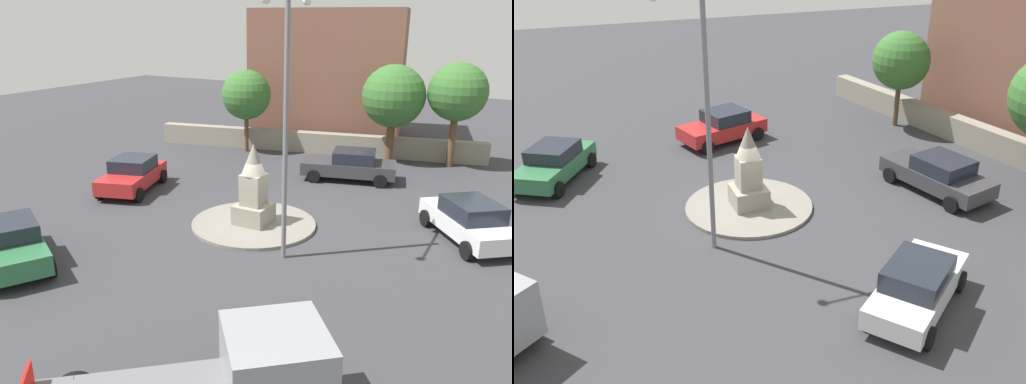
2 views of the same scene
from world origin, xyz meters
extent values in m
plane|color=#38383D|center=(0.00, 0.00, 0.00)|extent=(80.00, 80.00, 0.00)
cylinder|color=gray|center=(0.00, 0.00, 0.06)|extent=(4.78, 4.78, 0.12)
cube|color=gray|center=(0.00, 0.00, 0.49)|extent=(1.27, 1.27, 0.73)
cube|color=gray|center=(0.00, 0.00, 1.46)|extent=(0.83, 0.83, 1.20)
cone|color=gray|center=(0.00, 0.00, 2.64)|extent=(0.91, 0.91, 1.17)
cylinder|color=slate|center=(1.96, 2.26, 4.26)|extent=(0.16, 0.16, 8.52)
cube|color=#2D6B42|center=(6.73, -5.08, 0.64)|extent=(3.58, 4.53, 0.65)
cube|color=#1E232D|center=(6.69, -5.16, 1.23)|extent=(2.34, 2.45, 0.53)
cylinder|color=black|center=(6.68, -3.37, 0.32)|extent=(0.50, 0.67, 0.64)
cylinder|color=black|center=(8.21, -4.22, 0.32)|extent=(0.50, 0.67, 0.64)
cylinder|color=black|center=(5.25, -5.94, 0.32)|extent=(0.50, 0.67, 0.64)
cylinder|color=black|center=(6.78, -6.79, 0.32)|extent=(0.50, 0.67, 0.64)
cube|color=silver|center=(-2.55, 7.35, 0.63)|extent=(4.34, 3.93, 0.61)
cube|color=#1E232D|center=(-2.44, 7.44, 1.23)|extent=(2.52, 2.45, 0.60)
cylinder|color=black|center=(-3.18, 5.78, 0.32)|extent=(0.64, 0.57, 0.64)
cylinder|color=black|center=(-4.23, 7.10, 0.32)|extent=(0.64, 0.57, 0.64)
cylinder|color=black|center=(-0.88, 7.61, 0.32)|extent=(0.64, 0.57, 0.64)
cylinder|color=black|center=(-1.92, 8.93, 0.32)|extent=(0.64, 0.57, 0.64)
cube|color=#38383D|center=(-7.42, 1.13, 0.62)|extent=(2.91, 4.81, 0.61)
cube|color=#1E232D|center=(-7.49, 1.37, 1.21)|extent=(2.14, 2.33, 0.56)
cylinder|color=black|center=(-6.13, -0.16, 0.32)|extent=(0.37, 0.67, 0.64)
cylinder|color=black|center=(-7.92, -0.63, 0.32)|extent=(0.37, 0.67, 0.64)
cylinder|color=black|center=(-6.92, 2.88, 0.32)|extent=(0.37, 0.67, 0.64)
cylinder|color=black|center=(-8.71, 2.42, 0.32)|extent=(0.37, 0.67, 0.64)
cube|color=#B22323|center=(-0.93, -6.95, 0.64)|extent=(4.42, 2.99, 0.64)
cube|color=#1E232D|center=(-1.12, -7.01, 1.24)|extent=(2.29, 2.17, 0.57)
cylinder|color=black|center=(0.14, -5.64, 0.32)|extent=(0.68, 0.41, 0.64)
cylinder|color=black|center=(0.70, -7.38, 0.32)|extent=(0.68, 0.41, 0.64)
cylinder|color=black|center=(-2.56, -6.52, 0.32)|extent=(0.68, 0.41, 0.64)
cylinder|color=black|center=(-2.00, -8.26, 0.32)|extent=(0.68, 0.41, 0.64)
cylinder|color=black|center=(7.72, 4.89, 0.42)|extent=(0.76, 0.82, 0.84)
cube|color=gray|center=(-11.73, -2.56, 0.59)|extent=(4.79, 18.93, 1.18)
cylinder|color=brown|center=(-9.93, -6.14, 1.18)|extent=(0.25, 0.25, 2.36)
sphere|color=#386B2D|center=(-9.93, -6.14, 3.35)|extent=(2.85, 2.85, 2.85)
camera|label=1|loc=(16.08, 9.17, 7.62)|focal=36.36mm
camera|label=2|loc=(5.89, 18.58, 10.29)|focal=41.05mm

